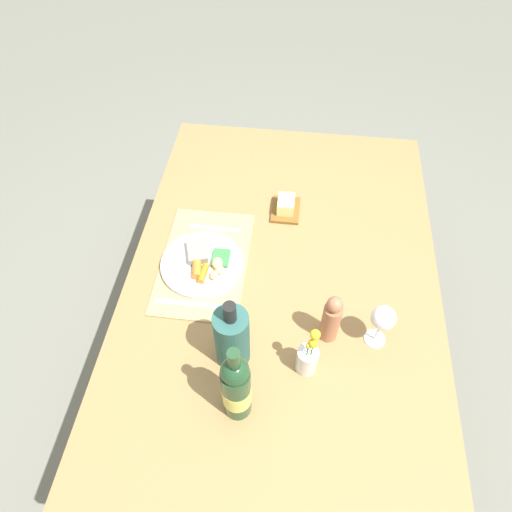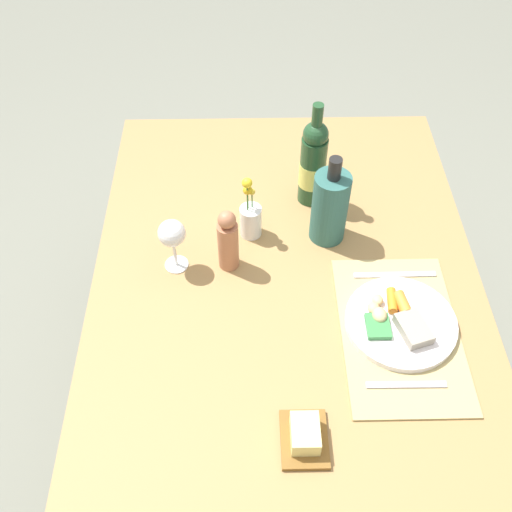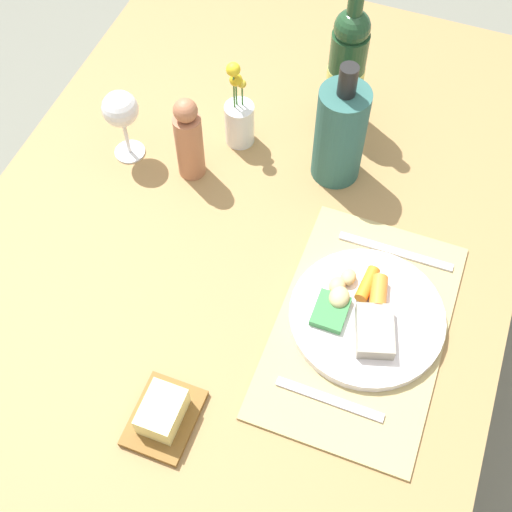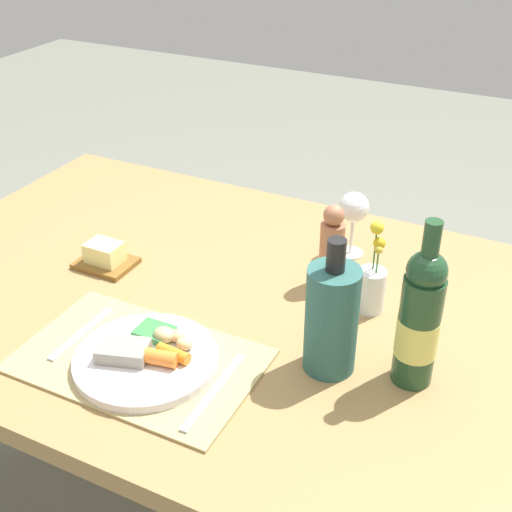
% 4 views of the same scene
% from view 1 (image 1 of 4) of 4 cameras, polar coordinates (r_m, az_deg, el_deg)
% --- Properties ---
extents(ground_plane, '(8.00, 8.00, 0.00)m').
position_cam_1_polar(ground_plane, '(2.10, 2.34, -14.47)').
color(ground_plane, slate).
extents(dining_table, '(1.60, 1.01, 0.70)m').
position_cam_1_polar(dining_table, '(1.55, 3.08, -5.17)').
color(dining_table, '#9B7848').
rests_on(dining_table, ground_plane).
extents(placemat, '(0.45, 0.28, 0.01)m').
position_cam_1_polar(placemat, '(1.54, -6.42, -0.70)').
color(placemat, tan).
rests_on(placemat, dining_table).
extents(dinner_plate, '(0.27, 0.27, 0.05)m').
position_cam_1_polar(dinner_plate, '(1.52, -6.64, -0.89)').
color(dinner_plate, silver).
rests_on(dinner_plate, placemat).
extents(fork, '(0.02, 0.18, 0.00)m').
position_cam_1_polar(fork, '(1.62, -5.08, 3.42)').
color(fork, silver).
rests_on(fork, placemat).
extents(knife, '(0.02, 0.21, 0.00)m').
position_cam_1_polar(knife, '(1.44, -8.37, -5.90)').
color(knife, silver).
rests_on(knife, placemat).
extents(butter_dish, '(0.13, 0.10, 0.06)m').
position_cam_1_polar(butter_dish, '(1.67, 3.72, 6.15)').
color(butter_dish, brown).
rests_on(butter_dish, dining_table).
extents(cooler_bottle, '(0.10, 0.10, 0.27)m').
position_cam_1_polar(cooler_bottle, '(1.26, -3.01, -10.08)').
color(cooler_bottle, '#2D5E58').
rests_on(cooler_bottle, dining_table).
extents(flower_vase, '(0.06, 0.06, 0.20)m').
position_cam_1_polar(flower_vase, '(1.29, 6.43, -12.45)').
color(flower_vase, silver).
rests_on(flower_vase, dining_table).
extents(wine_bottle, '(0.07, 0.07, 0.32)m').
position_cam_1_polar(wine_bottle, '(1.17, -2.47, -16.04)').
color(wine_bottle, '#204627').
rests_on(wine_bottle, dining_table).
extents(pepper_mill, '(0.05, 0.05, 0.19)m').
position_cam_1_polar(pepper_mill, '(1.32, 9.33, -7.75)').
color(pepper_mill, '#AD6C4C').
rests_on(pepper_mill, dining_table).
extents(wine_glass, '(0.07, 0.07, 0.16)m').
position_cam_1_polar(wine_glass, '(1.32, 15.51, -7.56)').
color(wine_glass, white).
rests_on(wine_glass, dining_table).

